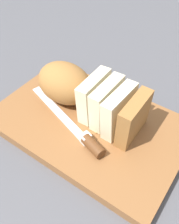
{
  "coord_description": "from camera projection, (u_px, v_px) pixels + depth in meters",
  "views": [
    {
      "loc": [
        0.25,
        -0.34,
        0.48
      ],
      "look_at": [
        0.0,
        0.0,
        0.06
      ],
      "focal_mm": 40.82,
      "sensor_mm": 36.0,
      "label": 1
    }
  ],
  "objects": [
    {
      "name": "bread_loaf",
      "position": [
        85.0,
        93.0,
        0.61
      ],
      "size": [
        0.29,
        0.12,
        0.1
      ],
      "rotation": [
        0.0,
        0.0,
        0.0
      ],
      "color": "#996633",
      "rests_on": "cutting_board"
    },
    {
      "name": "ground_plane",
      "position": [
        90.0,
        127.0,
        0.64
      ],
      "size": [
        3.0,
        3.0,
        0.0
      ],
      "primitive_type": "plane",
      "color": "#4C4C51"
    },
    {
      "name": "crumb_stray_left",
      "position": [
        96.0,
        132.0,
        0.59
      ],
      "size": [
        0.0,
        0.0,
        0.0
      ],
      "primitive_type": "sphere",
      "color": "tan",
      "rests_on": "cutting_board"
    },
    {
      "name": "crumb_near_knife",
      "position": [
        108.0,
        124.0,
        0.61
      ],
      "size": [
        0.01,
        0.01,
        0.01
      ],
      "primitive_type": "sphere",
      "color": "tan",
      "rests_on": "cutting_board"
    },
    {
      "name": "crumb_near_loaf",
      "position": [
        105.0,
        104.0,
        0.66
      ],
      "size": [
        0.01,
        0.01,
        0.01
      ],
      "primitive_type": "sphere",
      "color": "tan",
      "rests_on": "cutting_board"
    },
    {
      "name": "bread_knife",
      "position": [
        83.0,
        136.0,
        0.57
      ],
      "size": [
        0.28,
        0.1,
        0.03
      ],
      "rotation": [
        0.0,
        0.0,
        2.85
      ],
      "color": "silver",
      "rests_on": "cutting_board"
    },
    {
      "name": "cutting_board",
      "position": [
        90.0,
        124.0,
        0.63
      ],
      "size": [
        0.46,
        0.3,
        0.03
      ],
      "primitive_type": "cube",
      "rotation": [
        0.0,
        0.0,
        0.01
      ],
      "color": "brown",
      "rests_on": "ground_plane"
    }
  ]
}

